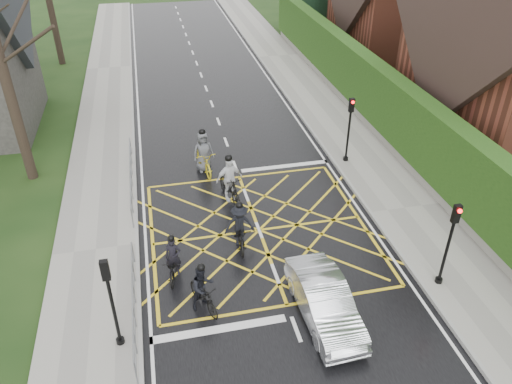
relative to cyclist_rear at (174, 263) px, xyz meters
name	(u,v)px	position (x,y,z in m)	size (l,w,h in m)	color
ground	(259,230)	(3.33, 1.81, -0.53)	(120.00, 120.00, 0.00)	black
road	(259,230)	(3.33, 1.81, -0.52)	(9.00, 80.00, 0.01)	black
sidewalk_right	(404,209)	(9.33, 1.81, -0.45)	(3.00, 80.00, 0.15)	gray
sidewalk_left	(96,251)	(-2.67, 1.81, -0.45)	(3.00, 80.00, 0.15)	gray
stone_wall	(382,134)	(11.08, 7.81, -0.18)	(0.50, 38.00, 0.70)	slate
hedge	(387,101)	(11.08, 7.81, 1.57)	(0.90, 38.00, 2.80)	#15350E
railing_south	(133,299)	(-1.32, -1.69, 0.25)	(0.05, 5.04, 1.03)	slate
railing_north	(131,174)	(-1.32, 5.81, 0.26)	(0.05, 6.04, 1.03)	slate
traffic_light_ne	(349,131)	(8.43, 6.00, 1.13)	(0.24, 0.31, 3.21)	black
traffic_light_se	(448,246)	(8.43, -2.40, 1.13)	(0.24, 0.31, 3.21)	black
traffic_light_sw	(113,305)	(-1.77, -2.69, 1.13)	(0.24, 0.31, 3.21)	black
cyclist_rear	(174,263)	(0.00, 0.00, 0.00)	(0.88, 1.75, 1.63)	black
cyclist_back	(203,291)	(0.77, -1.67, 0.11)	(1.09, 1.75, 1.70)	black
cyclist_mid	(240,230)	(2.47, 1.14, 0.14)	(1.13, 1.92, 1.83)	black
cyclist_front	(230,184)	(2.62, 4.10, 0.25)	(1.21, 2.18, 2.10)	black
cyclist_lead	(204,157)	(1.90, 6.71, 0.19)	(1.06, 2.23, 2.08)	gold
car	(324,301)	(4.29, -2.87, 0.11)	(1.36, 3.89, 1.28)	silver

